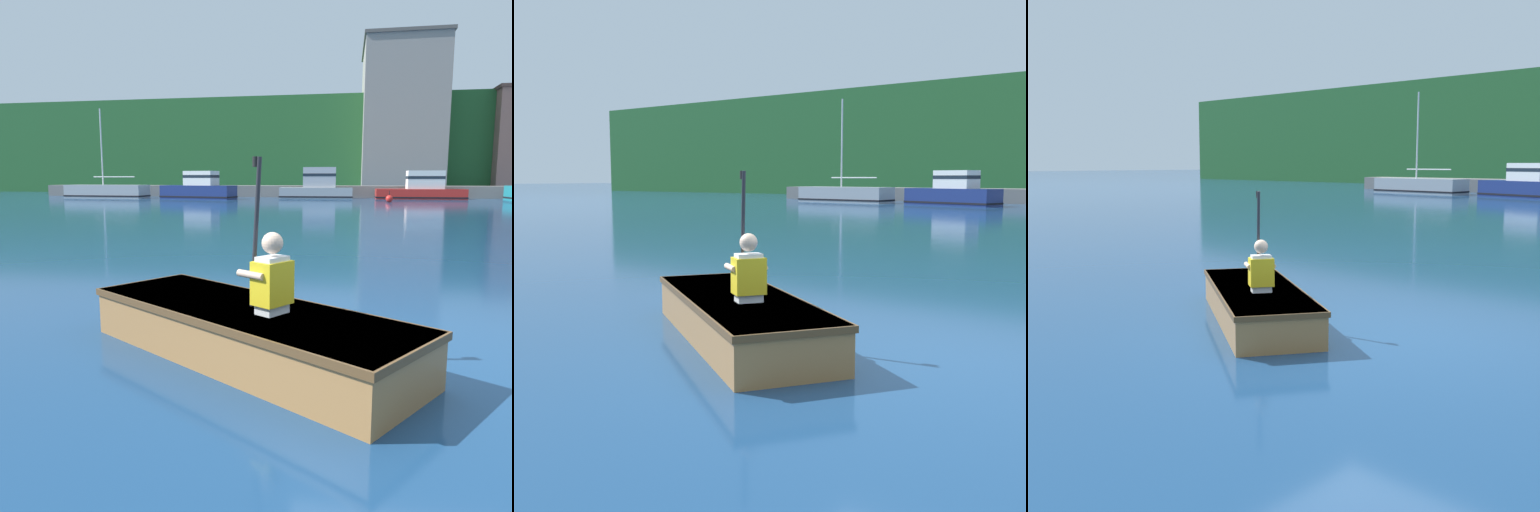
# 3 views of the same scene
# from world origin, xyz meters

# --- Properties ---
(ground_plane) EXTENTS (300.00, 300.00, 0.00)m
(ground_plane) POSITION_xyz_m (0.00, 0.00, 0.00)
(ground_plane) COLOR navy
(shoreline_ridge) EXTENTS (120.00, 20.00, 9.54)m
(shoreline_ridge) POSITION_xyz_m (0.00, 55.83, 4.77)
(shoreline_ridge) COLOR #28602D
(shoreline_ridge) RESTS_ON ground
(waterfront_warehouse_left) EXTENTS (7.70, 11.41, 14.37)m
(waterfront_warehouse_left) POSITION_xyz_m (4.25, 48.27, 7.20)
(waterfront_warehouse_left) COLOR gray
(waterfront_warehouse_left) RESTS_ON ground
(marina_dock) EXTENTS (51.91, 2.40, 0.90)m
(marina_dock) POSITION_xyz_m (0.00, 35.92, 0.45)
(marina_dock) COLOR slate
(marina_dock) RESTS_ON ground
(moored_boat_dock_west_end) EXTENTS (5.83, 2.98, 2.00)m
(moored_boat_dock_west_end) POSITION_xyz_m (-11.29, 30.58, 0.74)
(moored_boat_dock_west_end) COLOR navy
(moored_boat_dock_west_end) RESTS_ON ground
(moored_boat_dock_west_inner) EXTENTS (6.27, 1.91, 2.03)m
(moored_boat_dock_west_inner) POSITION_xyz_m (4.54, 33.25, 0.73)
(moored_boat_dock_west_inner) COLOR red
(moored_boat_dock_west_inner) RESTS_ON ground
(moored_boat_dock_center_near) EXTENTS (6.36, 2.36, 6.61)m
(moored_boat_dock_center_near) POSITION_xyz_m (-18.72, 31.14, 0.48)
(moored_boat_dock_center_near) COLOR #9EA3A8
(moored_boat_dock_center_near) RESTS_ON ground
(moored_boat_dock_east_end) EXTENTS (5.39, 2.07, 2.29)m
(moored_boat_dock_east_end) POSITION_xyz_m (-2.92, 33.12, 0.85)
(moored_boat_dock_east_end) COLOR #9EA3A8
(moored_boat_dock_east_end) RESTS_ON ground
(rowboat_foreground) EXTENTS (3.12, 2.56, 0.44)m
(rowboat_foreground) POSITION_xyz_m (-1.53, -0.45, 0.25)
(rowboat_foreground) COLOR #A3703D
(rowboat_foreground) RESTS_ON ground
(person_paddler) EXTENTS (0.45, 0.45, 1.22)m
(person_paddler) POSITION_xyz_m (-1.25, -0.64, 0.73)
(person_paddler) COLOR silver
(person_paddler) RESTS_ON rowboat_foreground
(channel_buoy) EXTENTS (0.44, 0.44, 0.72)m
(channel_buoy) POSITION_xyz_m (1.88, 27.90, 0.22)
(channel_buoy) COLOR red
(channel_buoy) RESTS_ON ground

